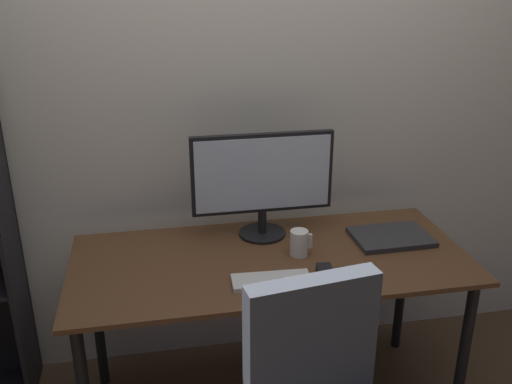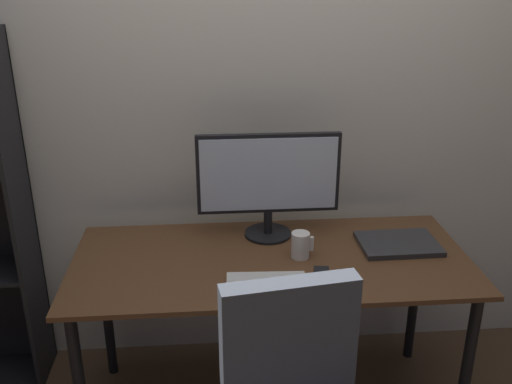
% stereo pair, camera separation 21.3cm
% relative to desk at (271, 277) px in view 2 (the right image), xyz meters
% --- Properties ---
extents(back_wall, '(6.40, 0.10, 2.60)m').
position_rel_desk_xyz_m(back_wall, '(0.00, 0.52, 0.64)').
color(back_wall, silver).
rests_on(back_wall, ground).
extents(desk, '(1.57, 0.70, 0.74)m').
position_rel_desk_xyz_m(desk, '(0.00, 0.00, 0.00)').
color(desk, '#56351E').
rests_on(desk, ground).
extents(monitor, '(0.59, 0.20, 0.45)m').
position_rel_desk_xyz_m(monitor, '(0.01, 0.21, 0.34)').
color(monitor, black).
rests_on(monitor, desk).
extents(keyboard, '(0.30, 0.12, 0.02)m').
position_rel_desk_xyz_m(keyboard, '(-0.04, -0.19, 0.09)').
color(keyboard, silver).
rests_on(keyboard, desk).
extents(mouse, '(0.07, 0.10, 0.03)m').
position_rel_desk_xyz_m(mouse, '(0.17, -0.18, 0.10)').
color(mouse, black).
rests_on(mouse, desk).
extents(coffee_mug, '(0.09, 0.07, 0.11)m').
position_rel_desk_xyz_m(coffee_mug, '(0.12, -0.00, 0.14)').
color(coffee_mug, white).
rests_on(coffee_mug, desk).
extents(laptop, '(0.32, 0.24, 0.02)m').
position_rel_desk_xyz_m(laptop, '(0.53, 0.06, 0.10)').
color(laptop, '#2D2D30').
rests_on(laptop, desk).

